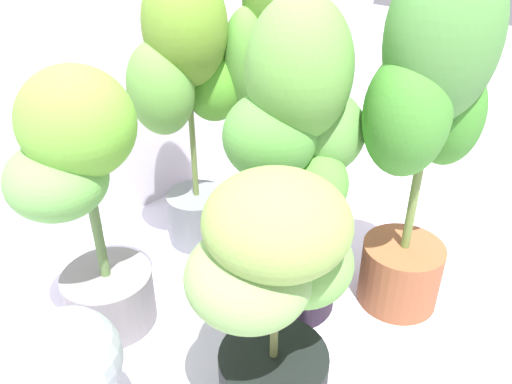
{
  "coord_description": "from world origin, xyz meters",
  "views": [
    {
      "loc": [
        -0.9,
        -0.61,
        1.08
      ],
      "look_at": [
        0.0,
        0.21,
        0.35
      ],
      "focal_mm": 36.42,
      "sensor_mm": 36.0,
      "label": 1
    }
  ],
  "objects_px": {
    "potted_plant_front_left": "(274,285)",
    "potted_plant_back_left": "(82,192)",
    "potted_plant_front_right": "(427,116)",
    "potted_plant_center": "(297,151)",
    "potted_plant_back_right": "(268,81)",
    "floor_fan": "(71,366)",
    "potted_plant_back_center": "(186,84)"
  },
  "relations": [
    {
      "from": "potted_plant_front_left",
      "to": "potted_plant_back_left",
      "type": "height_order",
      "value": "potted_plant_back_left"
    },
    {
      "from": "potted_plant_back_left",
      "to": "potted_plant_front_right",
      "type": "bearing_deg",
      "value": -41.2
    },
    {
      "from": "potted_plant_front_left",
      "to": "potted_plant_front_right",
      "type": "distance_m",
      "value": 0.57
    },
    {
      "from": "potted_plant_center",
      "to": "potted_plant_back_right",
      "type": "bearing_deg",
      "value": 51.75
    },
    {
      "from": "potted_plant_back_left",
      "to": "floor_fan",
      "type": "relative_size",
      "value": 2.08
    },
    {
      "from": "potted_plant_front_right",
      "to": "potted_plant_center",
      "type": "bearing_deg",
      "value": 133.97
    },
    {
      "from": "potted_plant_back_right",
      "to": "potted_plant_back_center",
      "type": "relative_size",
      "value": 1.06
    },
    {
      "from": "potted_plant_back_left",
      "to": "potted_plant_back_center",
      "type": "distance_m",
      "value": 0.47
    },
    {
      "from": "potted_plant_front_right",
      "to": "potted_plant_back_left",
      "type": "height_order",
      "value": "potted_plant_front_right"
    },
    {
      "from": "potted_plant_front_left",
      "to": "potted_plant_back_center",
      "type": "bearing_deg",
      "value": 62.43
    },
    {
      "from": "potted_plant_center",
      "to": "potted_plant_back_left",
      "type": "distance_m",
      "value": 0.54
    },
    {
      "from": "potted_plant_front_left",
      "to": "potted_plant_back_right",
      "type": "relative_size",
      "value": 0.64
    },
    {
      "from": "potted_plant_back_right",
      "to": "potted_plant_front_right",
      "type": "bearing_deg",
      "value": -93.94
    },
    {
      "from": "potted_plant_front_left",
      "to": "potted_plant_back_right",
      "type": "distance_m",
      "value": 0.78
    },
    {
      "from": "potted_plant_center",
      "to": "floor_fan",
      "type": "relative_size",
      "value": 2.46
    },
    {
      "from": "potted_plant_back_center",
      "to": "potted_plant_back_right",
      "type": "bearing_deg",
      "value": -27.43
    },
    {
      "from": "potted_plant_center",
      "to": "potted_plant_back_left",
      "type": "xyz_separation_m",
      "value": [
        -0.42,
        0.33,
        -0.07
      ]
    },
    {
      "from": "potted_plant_back_center",
      "to": "floor_fan",
      "type": "bearing_deg",
      "value": -150.13
    },
    {
      "from": "potted_plant_center",
      "to": "potted_plant_front_right",
      "type": "bearing_deg",
      "value": -46.03
    },
    {
      "from": "potted_plant_front_left",
      "to": "potted_plant_front_right",
      "type": "xyz_separation_m",
      "value": [
        0.52,
        -0.03,
        0.22
      ]
    },
    {
      "from": "floor_fan",
      "to": "potted_plant_front_left",
      "type": "bearing_deg",
      "value": -135.93
    },
    {
      "from": "potted_plant_back_right",
      "to": "potted_plant_front_right",
      "type": "height_order",
      "value": "potted_plant_front_right"
    },
    {
      "from": "floor_fan",
      "to": "potted_plant_back_left",
      "type": "bearing_deg",
      "value": -50.21
    },
    {
      "from": "potted_plant_front_left",
      "to": "potted_plant_back_left",
      "type": "relative_size",
      "value": 0.83
    },
    {
      "from": "potted_plant_back_left",
      "to": "floor_fan",
      "type": "xyz_separation_m",
      "value": [
        -0.23,
        -0.28,
        -0.2
      ]
    },
    {
      "from": "potted_plant_center",
      "to": "potted_plant_back_right",
      "type": "relative_size",
      "value": 0.91
    },
    {
      "from": "floor_fan",
      "to": "potted_plant_back_center",
      "type": "bearing_deg",
      "value": -70.41
    },
    {
      "from": "potted_plant_front_right",
      "to": "floor_fan",
      "type": "height_order",
      "value": "potted_plant_front_right"
    },
    {
      "from": "potted_plant_front_right",
      "to": "potted_plant_back_center",
      "type": "distance_m",
      "value": 0.69
    },
    {
      "from": "potted_plant_back_right",
      "to": "floor_fan",
      "type": "height_order",
      "value": "potted_plant_back_right"
    },
    {
      "from": "potted_plant_back_right",
      "to": "potted_plant_back_left",
      "type": "height_order",
      "value": "potted_plant_back_right"
    },
    {
      "from": "potted_plant_front_right",
      "to": "floor_fan",
      "type": "xyz_separation_m",
      "value": [
        -0.87,
        0.28,
        -0.36
      ]
    }
  ]
}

